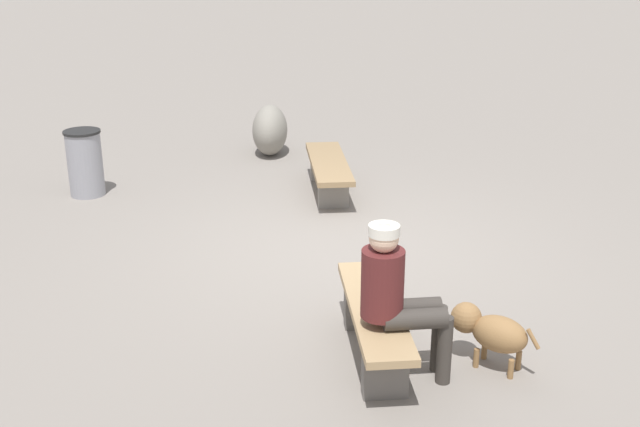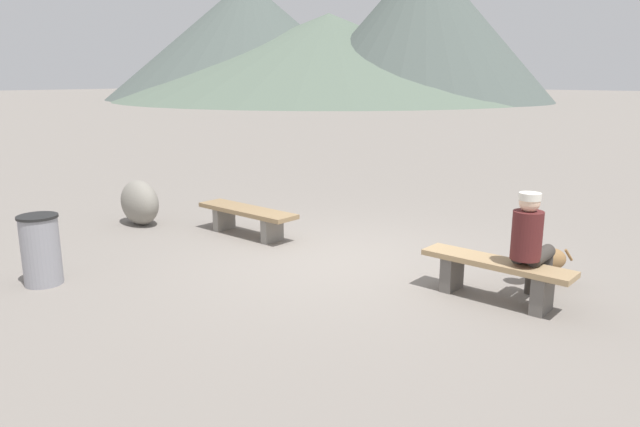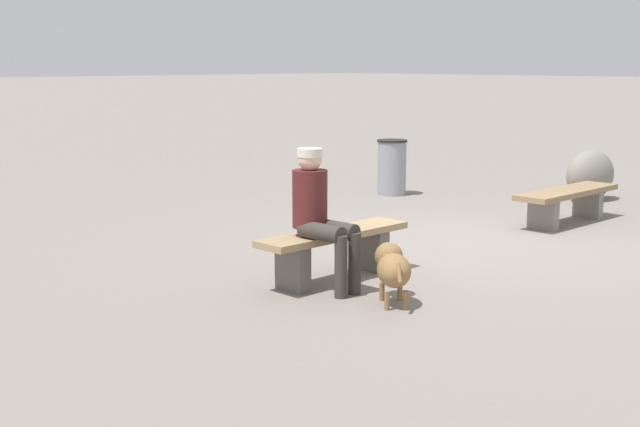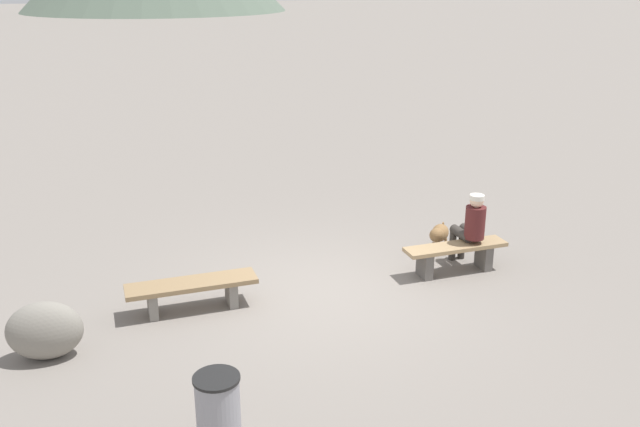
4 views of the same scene
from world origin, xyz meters
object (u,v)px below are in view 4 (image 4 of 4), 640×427
Objects in this scene: trash_bin at (218,414)px; seated_person at (471,225)px; bench_right at (455,254)px; dog at (439,234)px; bench_left at (192,289)px; boulder at (45,331)px.

seated_person is at bearing 34.56° from trash_bin.
bench_right is 2.78× the size of dog.
dog reaches higher than bench_right.
bench_left is 3.01m from trash_bin.
bench_right is 5.86m from boulder.
seated_person reaches higher than trash_bin.
seated_person is 2.12× the size of dog.
bench_right is 0.87m from dog.
trash_bin is (-4.35, -3.82, 0.11)m from dog.
trash_bin reaches higher than boulder.
trash_bin is at bearing -93.90° from bench_left.
boulder is at bearing -174.09° from bench_right.
seated_person is 0.85m from dog.
seated_person is 1.40× the size of boulder.
bench_left is 1.09× the size of bench_right.
boulder is at bearing -159.91° from bench_left.
trash_bin reaches higher than bench_left.
bench_right is at bearing 28.04° from dog.
dog is 0.66× the size of boulder.
trash_bin reaches higher than bench_right.
trash_bin is at bearing -54.54° from boulder.
seated_person is at bearing 0.59° from bench_left.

